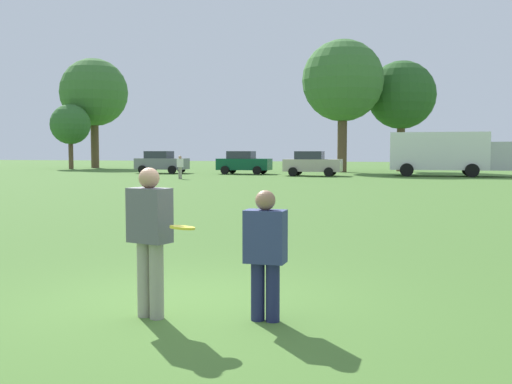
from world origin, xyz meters
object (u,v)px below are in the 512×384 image
object	(u,v)px
frisbee	(182,228)
parked_car_near_left	(161,162)
player_defender	(265,249)
bystander_sideline_watcher	(180,166)
parked_car_center	(312,163)
parked_car_mid_left	(244,162)
box_truck	(448,152)
player_thrower	(150,233)

from	to	relation	value
frisbee	parked_car_near_left	bearing A→B (deg)	115.41
player_defender	bystander_sideline_watcher	size ratio (longest dim) A/B	0.94
parked_car_near_left	parked_car_center	xyz separation A→B (m)	(12.89, -1.60, 0.00)
parked_car_mid_left	bystander_sideline_watcher	size ratio (longest dim) A/B	2.76
player_defender	box_truck	distance (m)	38.95
parked_car_center	player_thrower	bearing A→B (deg)	-82.14
parked_car_mid_left	bystander_sideline_watcher	distance (m)	9.08
player_thrower	frisbee	distance (m)	0.55
frisbee	parked_car_center	xyz separation A→B (m)	(-5.61, 37.34, -0.14)
player_defender	parked_car_mid_left	world-z (taller)	parked_car_mid_left
parked_car_center	bystander_sideline_watcher	xyz separation A→B (m)	(-7.48, -7.06, -0.06)
parked_car_center	parked_car_mid_left	bearing A→B (deg)	162.29
player_defender	bystander_sideline_watcher	world-z (taller)	bystander_sideline_watcher
parked_car_near_left	box_truck	distance (m)	22.48
parked_car_center	bystander_sideline_watcher	world-z (taller)	parked_car_center
parked_car_near_left	parked_car_mid_left	bearing A→B (deg)	2.25
player_defender	parked_car_mid_left	distance (m)	40.66
frisbee	box_truck	xyz separation A→B (m)	(3.97, 39.26, 0.69)
player_defender	bystander_sideline_watcher	xyz separation A→B (m)	(-13.88, 29.83, 0.06)
bystander_sideline_watcher	frisbee	bearing A→B (deg)	-66.62
player_thrower	player_defender	xyz separation A→B (m)	(1.28, 0.23, -0.15)
player_thrower	box_truck	size ratio (longest dim) A/B	0.20
parked_car_near_left	frisbee	bearing A→B (deg)	-64.59
box_truck	player_defender	bearing A→B (deg)	-94.68
box_truck	frisbee	bearing A→B (deg)	-95.77
player_defender	player_thrower	bearing A→B (deg)	-169.93
player_thrower	parked_car_center	bearing A→B (deg)	97.86
player_defender	parked_car_near_left	distance (m)	43.05
frisbee	box_truck	world-z (taller)	box_truck
parked_car_mid_left	parked_car_center	distance (m)	6.17
player_defender	parked_car_center	xyz separation A→B (m)	(-6.40, 36.89, 0.12)
frisbee	player_thrower	bearing A→B (deg)	155.63
parked_car_mid_left	bystander_sideline_watcher	bearing A→B (deg)	-100.16
player_thrower	box_truck	world-z (taller)	box_truck
player_defender	frisbee	size ratio (longest dim) A/B	5.32
box_truck	parked_car_center	bearing A→B (deg)	-168.66
player_defender	frisbee	distance (m)	0.94
parked_car_center	player_defender	bearing A→B (deg)	-80.16
bystander_sideline_watcher	parked_car_near_left	bearing A→B (deg)	121.99
player_thrower	player_defender	bearing A→B (deg)	10.07
player_defender	parked_car_near_left	world-z (taller)	parked_car_near_left
player_thrower	parked_car_center	size ratio (longest dim) A/B	0.40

